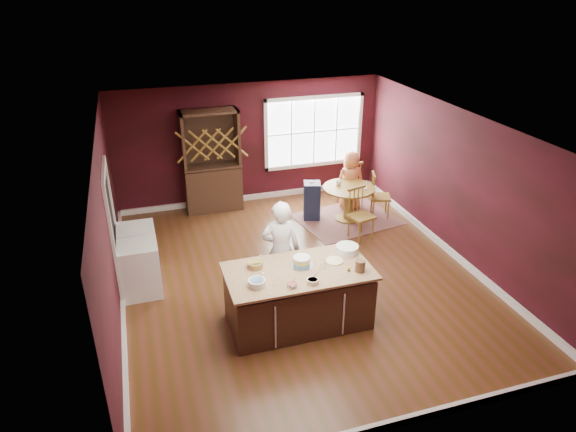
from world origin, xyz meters
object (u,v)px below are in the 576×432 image
at_px(seated_woman, 350,181).
at_px(high_chair, 312,200).
at_px(dryer, 138,251).
at_px(layer_cake, 302,261).
at_px(chair_east, 381,195).
at_px(dining_table, 348,197).
at_px(hutch, 212,161).
at_px(washer, 140,269).
at_px(toddler, 310,183).
at_px(baker, 281,251).
at_px(chair_south, 361,214).
at_px(chair_north, 349,182).
at_px(kitchen_island, 298,297).

bearing_deg(seated_woman, high_chair, 12.43).
distance_m(seated_woman, dryer, 4.83).
height_order(layer_cake, chair_east, layer_cake).
xyz_separation_m(dining_table, layer_cake, (-2.04, -2.95, 0.46)).
xyz_separation_m(chair_east, hutch, (-3.36, 1.44, 0.62)).
bearing_deg(washer, chair_east, 16.42).
xyz_separation_m(seated_woman, toddler, (-1.02, -0.18, 0.14)).
relative_size(baker, toddler, 6.55).
distance_m(seated_woman, washer, 5.06).
height_order(chair_south, toddler, chair_south).
bearing_deg(baker, seated_woman, -118.15).
relative_size(high_chair, dryer, 0.95).
height_order(baker, layer_cake, baker).
bearing_deg(layer_cake, hutch, 97.67).
distance_m(baker, chair_north, 3.95).
xyz_separation_m(chair_north, high_chair, (-1.04, -0.44, -0.11)).
relative_size(chair_east, high_chair, 1.17).
height_order(baker, high_chair, baker).
bearing_deg(seated_woman, dining_table, 61.91).
xyz_separation_m(layer_cake, chair_east, (2.77, 2.90, -0.49)).
distance_m(layer_cake, hutch, 4.38).
xyz_separation_m(kitchen_island, seated_woman, (2.39, 3.58, 0.23)).
bearing_deg(hutch, dryer, -126.72).
height_order(kitchen_island, baker, baker).
bearing_deg(high_chair, seated_woman, 30.35).
relative_size(kitchen_island, baker, 1.26).
xyz_separation_m(dining_table, high_chair, (-0.71, 0.29, -0.11)).
xyz_separation_m(baker, layer_cake, (0.13, -0.63, 0.14)).
xyz_separation_m(layer_cake, dryer, (-2.30, 2.04, -0.54)).
bearing_deg(seated_woman, washer, 22.94).
bearing_deg(seated_woman, chair_south, 74.13).
xyz_separation_m(high_chair, dryer, (-3.63, -1.19, 0.02)).
bearing_deg(chair_south, dining_table, 68.90).
xyz_separation_m(dining_table, chair_north, (0.33, 0.73, 0.01)).
bearing_deg(seated_woman, toddler, 8.69).
distance_m(kitchen_island, chair_east, 4.14).
bearing_deg(dining_table, chair_north, 66.03).
height_order(seated_woman, high_chair, seated_woman).
relative_size(dining_table, chair_south, 1.03).
xyz_separation_m(kitchen_island, hutch, (-0.50, 4.44, 0.68)).
distance_m(toddler, hutch, 2.17).
relative_size(chair_south, dryer, 1.17).
relative_size(kitchen_island, toddler, 8.22).
bearing_deg(washer, seated_woman, 24.22).
bearing_deg(toddler, hutch, 150.89).
height_order(dining_table, chair_north, chair_north).
xyz_separation_m(chair_south, seated_woman, (0.36, 1.39, 0.14)).
height_order(kitchen_island, seated_woman, seated_woman).
height_order(baker, toddler, baker).
bearing_deg(layer_cake, baker, 101.82).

